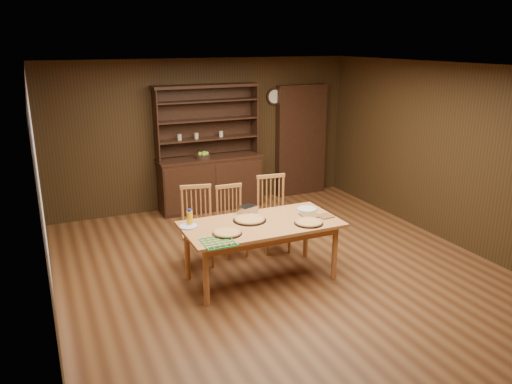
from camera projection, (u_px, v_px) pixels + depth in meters
name	position (u px, v px, depth m)	size (l,w,h in m)	color
floor	(279.00, 269.00, 6.57)	(6.00, 6.00, 0.00)	brown
room_shell	(281.00, 152.00, 6.11)	(6.00, 6.00, 6.00)	white
china_hutch	(210.00, 176.00, 8.80)	(1.84, 0.52, 2.17)	#321810
doorway	(301.00, 140.00, 9.54)	(1.00, 0.18, 2.10)	#321810
wall_clock	(274.00, 96.00, 9.12)	(0.30, 0.05, 0.30)	#321810
dining_table	(261.00, 229.00, 6.13)	(1.92, 0.96, 0.75)	#C47644
chair_left	(197.00, 222.00, 6.65)	(0.51, 0.50, 1.06)	#C08042
chair_center	(231.00, 218.00, 6.94)	(0.42, 0.40, 0.98)	#C08042
chair_right	(273.00, 210.00, 7.10)	(0.48, 0.47, 1.07)	#C08042
pizza_left	(227.00, 233.00, 5.75)	(0.35, 0.35, 0.04)	black
pizza_right	(309.00, 222.00, 6.07)	(0.36, 0.36, 0.04)	black
pizza_center	(250.00, 219.00, 6.17)	(0.41, 0.41, 0.04)	black
cooling_rack	(218.00, 242.00, 5.51)	(0.34, 0.34, 0.02)	#0EB753
plate_left	(188.00, 226.00, 5.97)	(0.24, 0.24, 0.02)	silver
plate_right	(307.00, 209.00, 6.58)	(0.27, 0.27, 0.02)	silver
foil_dish	(248.00, 209.00, 6.45)	(0.23, 0.16, 0.09)	silver
juice_bottle	(190.00, 218.00, 6.01)	(0.07, 0.07, 0.20)	#F6AD0C
pot_holder_a	(325.00, 216.00, 6.32)	(0.18, 0.18, 0.01)	#B11423
pot_holder_b	(310.00, 215.00, 6.35)	(0.22, 0.22, 0.02)	#B11423
fruit_bowl	(203.00, 156.00, 8.57)	(0.27, 0.27, 0.12)	black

